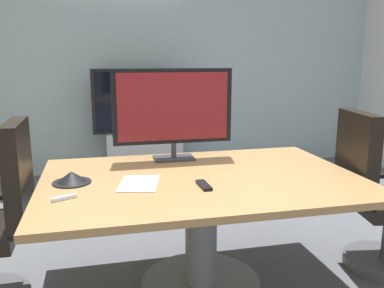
% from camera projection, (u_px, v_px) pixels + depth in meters
% --- Properties ---
extents(wall_back_glass_partition, '(6.40, 0.10, 2.81)m').
position_uv_depth(wall_back_glass_partition, '(138.00, 60.00, 5.06)').
color(wall_back_glass_partition, '#9EB2B7').
rests_on(wall_back_glass_partition, ground).
extents(conference_table, '(1.90, 1.28, 0.73)m').
position_uv_depth(conference_table, '(201.00, 204.00, 2.50)').
color(conference_table, olive).
rests_on(conference_table, ground).
extents(office_chair_right, '(0.63, 0.61, 1.09)m').
position_uv_depth(office_chair_right, '(377.00, 205.00, 2.75)').
color(office_chair_right, '#4C4C51').
rests_on(office_chair_right, ground).
extents(tv_monitor, '(0.84, 0.18, 0.64)m').
position_uv_depth(tv_monitor, '(173.00, 109.00, 2.81)').
color(tv_monitor, '#333338').
rests_on(tv_monitor, conference_table).
extents(wall_display_unit, '(1.20, 0.36, 1.31)m').
position_uv_depth(wall_display_unit, '(144.00, 141.00, 4.92)').
color(wall_display_unit, '#B7BABC').
rests_on(wall_display_unit, ground).
extents(conference_phone, '(0.22, 0.22, 0.07)m').
position_uv_depth(conference_phone, '(72.00, 178.00, 2.33)').
color(conference_phone, black).
rests_on(conference_phone, conference_table).
extents(remote_control, '(0.06, 0.17, 0.02)m').
position_uv_depth(remote_control, '(204.00, 185.00, 2.26)').
color(remote_control, black).
rests_on(remote_control, conference_table).
extents(whiteboard_marker, '(0.13, 0.07, 0.02)m').
position_uv_depth(whiteboard_marker, '(64.00, 198.00, 2.05)').
color(whiteboard_marker, silver).
rests_on(whiteboard_marker, conference_table).
extents(paper_notepad, '(0.27, 0.34, 0.01)m').
position_uv_depth(paper_notepad, '(139.00, 184.00, 2.31)').
color(paper_notepad, white).
rests_on(paper_notepad, conference_table).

